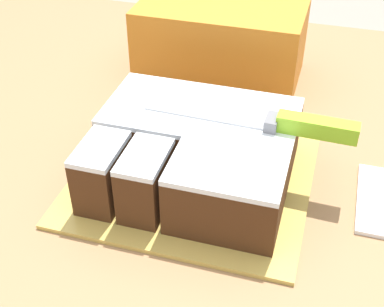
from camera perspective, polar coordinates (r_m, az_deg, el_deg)
cake_board at (r=0.73m, az=0.00°, el=-2.80°), size 0.32×0.28×0.01m
cake at (r=0.70m, az=0.30°, el=0.08°), size 0.26×0.22×0.08m
knife at (r=0.68m, az=10.36°, el=3.20°), size 0.27×0.03×0.02m
storage_box at (r=0.95m, az=3.10°, el=11.90°), size 0.28×0.16×0.13m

